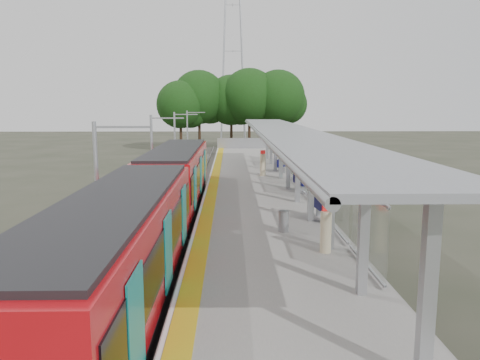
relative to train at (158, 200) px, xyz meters
name	(u,v)px	position (x,y,z in m)	size (l,w,h in m)	color
trackbed	(184,197)	(0.00, 10.62, -1.93)	(3.00, 70.00, 0.24)	#59544C
platform	(253,191)	(4.50, 10.62, -1.55)	(6.00, 50.00, 1.00)	gray
tactile_strip	(214,183)	(1.95, 10.62, -1.04)	(0.60, 50.00, 0.02)	gold
end_fence	(243,143)	(4.50, 35.57, -0.45)	(6.00, 0.10, 1.20)	#9EA0A5
train	(158,200)	(0.00, 0.00, 0.00)	(2.74, 27.60, 3.62)	black
canopy	(286,138)	(6.11, 6.81, 2.15)	(3.27, 38.00, 3.66)	#9EA0A5
pylon	(233,28)	(3.50, 63.62, 16.95)	(8.00, 4.00, 38.00)	#9EA0A5
tree_cluster	(232,99)	(3.21, 43.71, 4.83)	(19.46, 8.91, 10.84)	#382316
catenary_masts	(153,156)	(-1.72, 9.62, 0.86)	(2.08, 48.16, 5.40)	#9EA0A5
bench_near	(321,207)	(7.00, 0.78, -0.48)	(0.69, 1.63, 1.08)	#0F0F4E
bench_mid	(300,182)	(7.05, 7.56, -0.48)	(0.78, 1.65, 1.08)	#0F0F4E
bench_far	(281,165)	(6.83, 15.83, -0.54)	(0.88, 1.49, 0.98)	#0F0F4E
info_pillar_near	(326,231)	(6.26, -3.82, -0.32)	(0.38, 0.38, 1.69)	beige
info_pillar_far	(263,165)	(5.34, 13.86, -0.26)	(0.41, 0.41, 1.82)	beige
litter_bin	(284,221)	(5.13, -1.10, -0.63)	(0.41, 0.41, 0.84)	#9EA0A5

